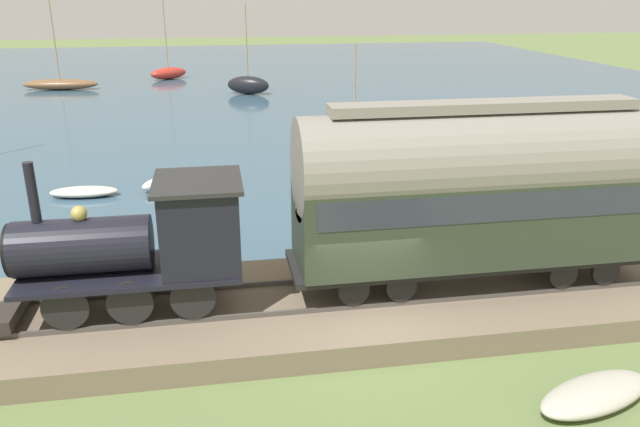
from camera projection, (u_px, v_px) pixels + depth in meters
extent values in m
plane|color=#607542|center=(367.00, 340.00, 14.90)|extent=(200.00, 200.00, 0.00)
cube|color=#38566B|center=(249.00, 83.00, 55.78)|extent=(80.00, 80.00, 0.01)
cube|color=#756651|center=(355.00, 303.00, 16.01)|extent=(4.98, 56.00, 0.59)
cube|color=#4C4742|center=(363.00, 306.00, 15.13)|extent=(0.07, 54.88, 0.12)
cube|color=#4C4742|center=(348.00, 277.00, 16.65)|extent=(0.07, 54.88, 0.12)
cylinder|color=black|center=(193.00, 298.00, 14.29)|extent=(0.12, 1.04, 1.04)
cylinder|color=black|center=(194.00, 268.00, 15.82)|extent=(0.12, 1.04, 1.04)
cylinder|color=black|center=(130.00, 303.00, 14.07)|extent=(0.12, 1.04, 1.04)
cylinder|color=black|center=(138.00, 272.00, 15.59)|extent=(0.12, 1.04, 1.04)
cylinder|color=black|center=(65.00, 308.00, 13.85)|extent=(0.12, 1.04, 1.04)
cylinder|color=black|center=(79.00, 276.00, 15.37)|extent=(0.12, 1.04, 1.04)
cube|color=black|center=(132.00, 271.00, 14.69)|extent=(2.14, 5.07, 0.12)
cylinder|color=black|center=(83.00, 246.00, 14.29)|extent=(1.30, 3.04, 1.30)
cylinder|color=black|center=(11.00, 250.00, 14.04)|extent=(1.23, 0.08, 1.23)
cylinder|color=black|center=(32.00, 193.00, 13.69)|extent=(0.22, 0.22, 1.37)
sphere|color=tan|center=(79.00, 214.00, 14.02)|extent=(0.36, 0.36, 0.36)
cube|color=black|center=(200.00, 225.00, 14.59)|extent=(2.04, 1.77, 2.00)
cube|color=#282828|center=(197.00, 182.00, 14.24)|extent=(2.24, 2.01, 0.10)
cube|color=#2D2823|center=(12.00, 309.00, 14.50)|extent=(1.94, 0.44, 0.32)
cylinder|color=black|center=(605.00, 271.00, 16.00)|extent=(0.12, 0.76, 0.76)
cylinder|color=black|center=(571.00, 246.00, 17.52)|extent=(0.12, 0.76, 0.76)
cylinder|color=black|center=(563.00, 274.00, 15.81)|extent=(0.12, 0.76, 0.76)
cylinder|color=black|center=(532.00, 249.00, 17.34)|extent=(0.12, 0.76, 0.76)
cylinder|color=black|center=(401.00, 287.00, 15.13)|extent=(0.12, 0.76, 0.76)
cylinder|color=black|center=(383.00, 260.00, 16.66)|extent=(0.12, 0.76, 0.76)
cylinder|color=black|center=(354.00, 291.00, 14.94)|extent=(0.12, 0.76, 0.76)
cylinder|color=black|center=(340.00, 263.00, 16.47)|extent=(0.12, 0.76, 0.76)
cube|color=black|center=(472.00, 256.00, 16.13)|extent=(2.13, 9.47, 0.16)
cube|color=#2D3828|center=(476.00, 208.00, 15.69)|extent=(2.37, 9.09, 2.45)
cube|color=#2D333D|center=(478.00, 192.00, 15.54)|extent=(2.40, 8.52, 0.68)
cylinder|color=gray|center=(480.00, 161.00, 15.27)|extent=(2.48, 9.09, 2.48)
cube|color=gray|center=(485.00, 106.00, 14.81)|extent=(0.83, 7.58, 0.24)
ellipsoid|color=#B72D23|center=(168.00, 73.00, 57.79)|extent=(3.32, 3.87, 1.07)
cylinder|color=#9E8460|center=(165.00, 30.00, 56.48)|extent=(0.10, 0.10, 6.59)
ellipsoid|color=brown|center=(60.00, 84.00, 51.75)|extent=(2.24, 6.27, 0.88)
cylinder|color=#9E8460|center=(53.00, 31.00, 50.30)|extent=(0.10, 0.10, 7.62)
ellipsoid|color=white|center=(354.00, 119.00, 38.14)|extent=(2.54, 3.70, 0.82)
cylinder|color=#9E8460|center=(355.00, 79.00, 37.31)|extent=(0.10, 0.10, 4.03)
ellipsoid|color=black|center=(248.00, 85.00, 49.49)|extent=(2.74, 3.73, 1.41)
cylinder|color=#9E8460|center=(246.00, 40.00, 48.32)|extent=(0.10, 0.10, 5.48)
ellipsoid|color=silver|center=(345.00, 212.00, 22.76)|extent=(2.71, 2.59, 0.48)
ellipsoid|color=silver|center=(163.00, 182.00, 26.16)|extent=(2.03, 2.02, 0.52)
ellipsoid|color=beige|center=(84.00, 192.00, 25.14)|extent=(1.19, 2.74, 0.39)
ellipsoid|color=#B7B2A3|center=(595.00, 394.00, 12.56)|extent=(1.88, 3.00, 0.44)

